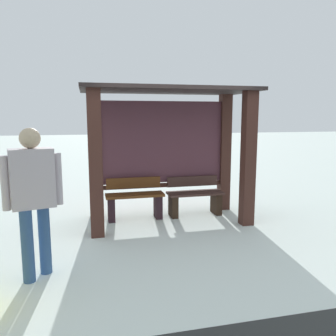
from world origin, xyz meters
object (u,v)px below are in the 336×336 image
object	(u,v)px
bench_center_inside	(195,198)
person_walking	(33,191)
bus_shelter	(166,136)
bench_left_inside	(135,200)

from	to	relation	value
bench_center_inside	person_walking	size ratio (longest dim) A/B	0.60
bus_shelter	bench_left_inside	xyz separation A→B (m)	(-0.59, 0.09, -1.21)
bench_left_inside	person_walking	bearing A→B (deg)	-125.38
bench_left_inside	person_walking	xyz separation A→B (m)	(-1.46, -2.06, 0.71)
bench_center_inside	person_walking	world-z (taller)	person_walking
person_walking	bench_center_inside	bearing A→B (deg)	37.96
bus_shelter	bench_left_inside	size ratio (longest dim) A/B	2.80
bus_shelter	person_walking	size ratio (longest dim) A/B	1.69
bus_shelter	bench_left_inside	bearing A→B (deg)	171.52
bench_center_inside	person_walking	distance (m)	3.43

